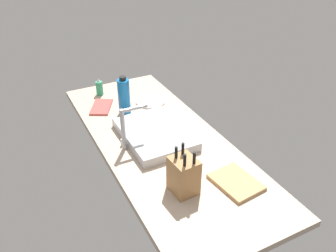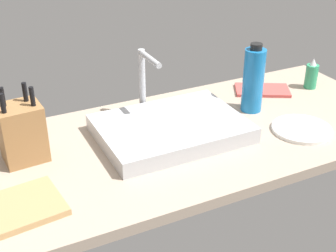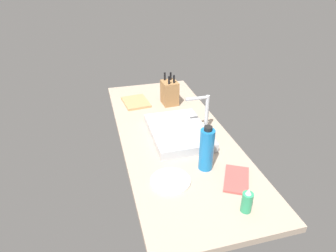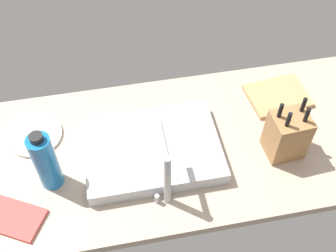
# 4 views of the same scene
# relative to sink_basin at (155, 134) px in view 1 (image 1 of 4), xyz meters

# --- Properties ---
(countertop_slab) EXTENTS (1.74, 0.68, 0.04)m
(countertop_slab) POSITION_rel_sink_basin_xyz_m (-0.03, -0.02, -0.04)
(countertop_slab) COLOR tan
(countertop_slab) RESTS_ON ground
(sink_basin) EXTENTS (0.48, 0.34, 0.05)m
(sink_basin) POSITION_rel_sink_basin_xyz_m (0.00, 0.00, 0.00)
(sink_basin) COLOR #B7BABF
(sink_basin) RESTS_ON countertop_slab
(faucet) EXTENTS (0.06, 0.16, 0.25)m
(faucet) POSITION_rel_sink_basin_xyz_m (-0.02, 0.17, 0.12)
(faucet) COLOR #B7BABF
(faucet) RESTS_ON countertop_slab
(knife_block) EXTENTS (0.13, 0.12, 0.24)m
(knife_block) POSITION_rel_sink_basin_xyz_m (-0.46, 0.07, 0.06)
(knife_block) COLOR #9E7042
(knife_block) RESTS_ON countertop_slab
(cutting_board) EXTENTS (0.25, 0.20, 0.02)m
(cutting_board) POSITION_rel_sink_basin_xyz_m (-0.54, -0.18, -0.02)
(cutting_board) COLOR tan
(cutting_board) RESTS_ON countertop_slab
(soap_bottle) EXTENTS (0.05, 0.05, 0.13)m
(soap_bottle) POSITION_rel_sink_basin_xyz_m (0.69, 0.11, 0.03)
(soap_bottle) COLOR #2D9966
(soap_bottle) RESTS_ON countertop_slab
(water_bottle) EXTENTS (0.08, 0.08, 0.26)m
(water_bottle) POSITION_rel_sink_basin_xyz_m (0.35, 0.05, 0.09)
(water_bottle) COLOR #1970B7
(water_bottle) RESTS_ON countertop_slab
(dinner_plate) EXTENTS (0.20, 0.20, 0.01)m
(dinner_plate) POSITION_rel_sink_basin_xyz_m (0.42, -0.17, -0.02)
(dinner_plate) COLOR white
(dinner_plate) RESTS_ON countertop_slab
(dish_towel) EXTENTS (0.24, 0.21, 0.01)m
(dish_towel) POSITION_rel_sink_basin_xyz_m (0.49, 0.16, -0.02)
(dish_towel) COLOR #CC4C47
(dish_towel) RESTS_ON countertop_slab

